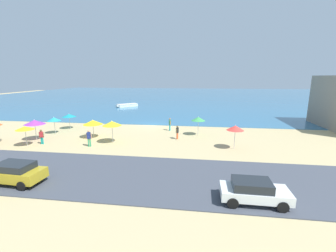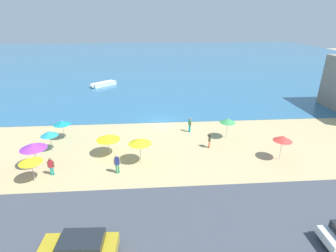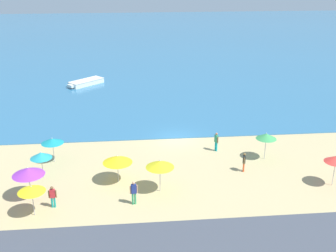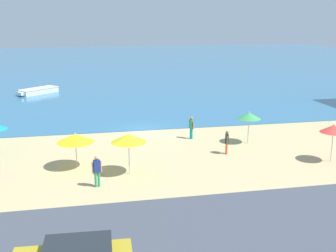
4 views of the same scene
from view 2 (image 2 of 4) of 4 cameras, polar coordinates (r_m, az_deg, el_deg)
name	(u,v)px [view 2 (image 2 of 4)]	position (r m, az deg, el deg)	size (l,w,h in m)	color
ground_plane	(161,123)	(34.03, -1.57, 0.71)	(160.00, 160.00, 0.00)	tan
sea	(152,59)	(87.45, -3.41, 14.35)	(150.00, 110.00, 0.05)	#2F6891
coastal_road	(174,223)	(18.63, 1.36, -20.41)	(80.00, 8.00, 0.06)	#40454F
beach_umbrella_0	(30,160)	(24.09, -27.76, -6.65)	(1.86, 1.86, 2.28)	#B2B2B7
beach_umbrella_1	(49,133)	(28.80, -24.46, -1.49)	(1.72, 1.72, 2.25)	#B2B2B7
beach_umbrella_2	(140,141)	(24.05, -6.13, -3.28)	(2.12, 2.12, 2.59)	#B2B2B7
beach_umbrella_3	(283,138)	(26.72, 23.74, -2.49)	(1.74, 1.74, 2.57)	#B2B2B7
beach_umbrella_4	(33,146)	(26.19, -27.31, -3.88)	(2.31, 2.31, 2.49)	#B2B2B7
beach_umbrella_6	(228,121)	(29.64, 12.89, 1.16)	(1.76, 1.76, 2.46)	#B2B2B7
beach_umbrella_7	(108,137)	(26.10, -12.92, -2.36)	(2.31, 2.31, 2.28)	#B2B2B7
beach_umbrella_8	(62,123)	(31.09, -22.09, 0.66)	(1.90, 1.90, 2.23)	#B2B2B7
bather_0	(117,163)	(23.36, -11.03, -7.89)	(0.56, 0.28, 1.82)	#30935F
bather_1	(210,140)	(27.61, 9.03, -2.94)	(0.31, 0.55, 1.66)	#E85327
bather_2	(190,124)	(31.08, 4.75, 0.43)	(0.34, 0.54, 1.78)	#18ABB1
bather_3	(51,166)	(24.87, -24.12, -7.88)	(0.57, 0.22, 1.66)	teal
parked_car_0	(80,248)	(16.85, -18.67, -23.81)	(4.34, 2.06, 1.49)	#AF9520
skiff_nearshore	(103,84)	(54.00, -13.91, 8.86)	(4.90, 4.68, 0.69)	silver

